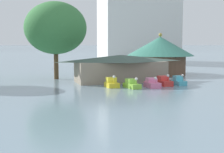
# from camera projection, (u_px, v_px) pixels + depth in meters

# --- Properties ---
(pedal_boat_yellow) EXTENTS (1.69, 2.29, 1.74)m
(pedal_boat_yellow) POSITION_uv_depth(u_px,v_px,m) (112.00, 83.00, 45.59)
(pedal_boat_yellow) COLOR yellow
(pedal_boat_yellow) RESTS_ON ground
(pedal_boat_lime) EXTENTS (1.80, 3.12, 1.57)m
(pedal_boat_lime) POSITION_uv_depth(u_px,v_px,m) (132.00, 84.00, 44.76)
(pedal_boat_lime) COLOR #8CCC3F
(pedal_boat_lime) RESTS_ON ground
(pedal_boat_pink) EXTENTS (1.66, 3.03, 1.60)m
(pedal_boat_pink) POSITION_uv_depth(u_px,v_px,m) (152.00, 84.00, 45.48)
(pedal_boat_pink) COLOR pink
(pedal_boat_pink) RESTS_ON ground
(pedal_boat_red) EXTENTS (1.63, 2.97, 1.76)m
(pedal_boat_red) POSITION_uv_depth(u_px,v_px,m) (164.00, 82.00, 47.43)
(pedal_boat_red) COLOR red
(pedal_boat_red) RESTS_ON ground
(pedal_boat_cyan) EXTENTS (1.48, 2.51, 1.68)m
(pedal_boat_cyan) POSITION_uv_depth(u_px,v_px,m) (179.00, 81.00, 48.16)
(pedal_boat_cyan) COLOR #4CB7CC
(pedal_boat_cyan) RESTS_ON ground
(boathouse) EXTENTS (15.05, 6.55, 4.29)m
(boathouse) POSITION_uv_depth(u_px,v_px,m) (120.00, 68.00, 51.74)
(boathouse) COLOR gray
(boathouse) RESTS_ON ground
(green_roof_pavilion) EXTENTS (13.28, 13.28, 8.10)m
(green_roof_pavilion) POSITION_uv_depth(u_px,v_px,m) (160.00, 53.00, 64.17)
(green_roof_pavilion) COLOR brown
(green_roof_pavilion) RESTS_ON ground
(shoreline_tree_mid) EXTENTS (10.51, 10.51, 13.13)m
(shoreline_tree_mid) POSITION_uv_depth(u_px,v_px,m) (56.00, 28.00, 55.08)
(shoreline_tree_mid) COLOR brown
(shoreline_tree_mid) RESTS_ON ground
(background_building_block) EXTENTS (24.90, 13.46, 26.61)m
(background_building_block) POSITION_uv_depth(u_px,v_px,m) (139.00, 21.00, 104.84)
(background_building_block) COLOR silver
(background_building_block) RESTS_ON ground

